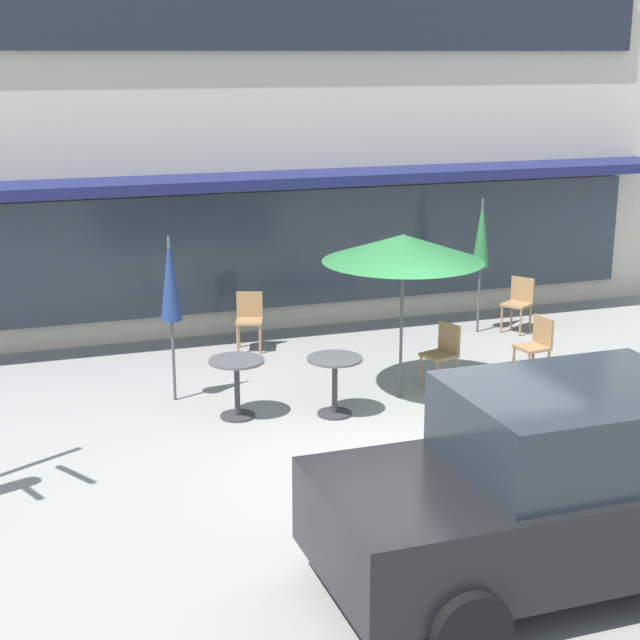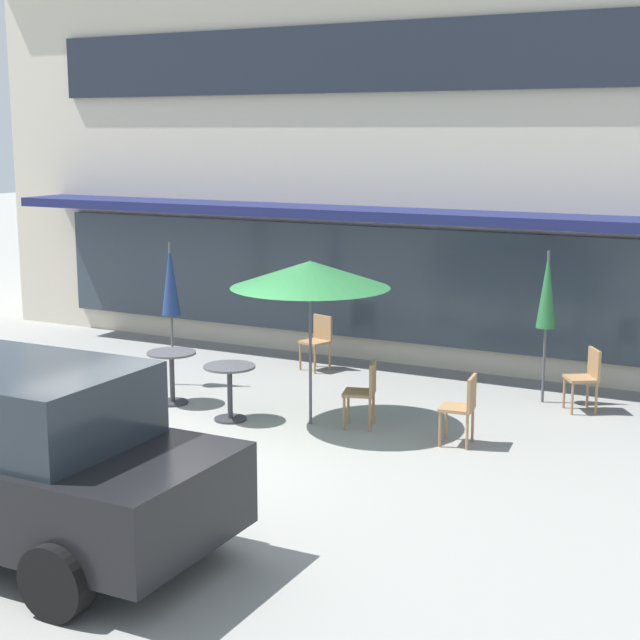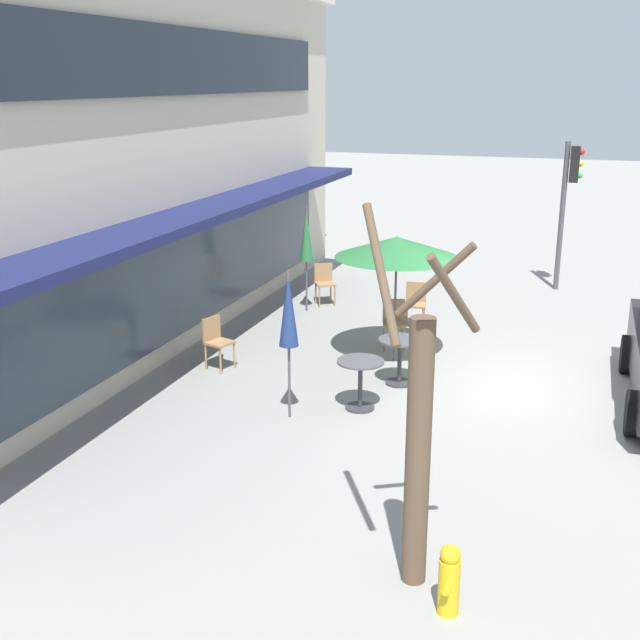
# 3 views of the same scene
# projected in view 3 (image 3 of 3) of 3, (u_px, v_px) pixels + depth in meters

# --- Properties ---
(ground_plane) EXTENTS (80.00, 80.00, 0.00)m
(ground_plane) POSITION_uv_depth(u_px,v_px,m) (522.00, 390.00, 12.72)
(ground_plane) COLOR gray
(cafe_table_near_wall) EXTENTS (0.70, 0.70, 0.76)m
(cafe_table_near_wall) POSITION_uv_depth(u_px,v_px,m) (400.00, 353.00, 12.83)
(cafe_table_near_wall) COLOR #333338
(cafe_table_near_wall) RESTS_ON ground
(cafe_table_streetside) EXTENTS (0.70, 0.70, 0.76)m
(cafe_table_streetside) POSITION_uv_depth(u_px,v_px,m) (360.00, 376.00, 11.85)
(cafe_table_streetside) COLOR #333338
(cafe_table_streetside) RESTS_ON ground
(patio_umbrella_green_folded) EXTENTS (2.10, 2.10, 2.20)m
(patio_umbrella_green_folded) POSITION_uv_depth(u_px,v_px,m) (397.00, 247.00, 13.45)
(patio_umbrella_green_folded) COLOR #4C4C51
(patio_umbrella_green_folded) RESTS_ON ground
(patio_umbrella_cream_folded) EXTENTS (0.28, 0.28, 2.20)m
(patio_umbrella_cream_folded) POSITION_uv_depth(u_px,v_px,m) (306.00, 235.00, 16.58)
(patio_umbrella_cream_folded) COLOR #4C4C51
(patio_umbrella_cream_folded) RESTS_ON ground
(patio_umbrella_corner_open) EXTENTS (0.28, 0.28, 2.20)m
(patio_umbrella_corner_open) POSITION_uv_depth(u_px,v_px,m) (288.00, 310.00, 11.23)
(patio_umbrella_corner_open) COLOR #4C4C51
(patio_umbrella_corner_open) RESTS_ON ground
(cafe_chair_0) EXTENTS (0.45, 0.45, 0.89)m
(cafe_chair_0) POSITION_uv_depth(u_px,v_px,m) (416.00, 301.00, 15.82)
(cafe_chair_0) COLOR #9E754C
(cafe_chair_0) RESTS_ON ground
(cafe_chair_1) EXTENTS (0.55, 0.55, 0.89)m
(cafe_chair_1) POSITION_uv_depth(u_px,v_px,m) (324.00, 281.00, 17.43)
(cafe_chair_1) COLOR #9E754C
(cafe_chair_1) RESTS_ON ground
(cafe_chair_2) EXTENTS (0.50, 0.50, 0.89)m
(cafe_chair_2) POSITION_uv_depth(u_px,v_px,m) (394.00, 320.00, 14.59)
(cafe_chair_2) COLOR #9E754C
(cafe_chair_2) RESTS_ON ground
(cafe_chair_3) EXTENTS (0.50, 0.50, 0.89)m
(cafe_chair_3) POSITION_uv_depth(u_px,v_px,m) (216.00, 339.00, 13.53)
(cafe_chair_3) COLOR #9E754C
(cafe_chair_3) RESTS_ON ground
(street_tree) EXTENTS (1.03, 1.12, 3.69)m
(street_tree) POSITION_uv_depth(u_px,v_px,m) (418.00, 435.00, 7.46)
(street_tree) COLOR brown
(street_tree) RESTS_ON ground
(traffic_light_pole) EXTENTS (0.26, 0.43, 3.40)m
(traffic_light_pole) POSITION_uv_depth(u_px,v_px,m) (568.00, 191.00, 18.14)
(traffic_light_pole) COLOR #47474C
(traffic_light_pole) RESTS_ON ground
(fire_hydrant) EXTENTS (0.36, 0.20, 0.71)m
(fire_hydrant) POSITION_uv_depth(u_px,v_px,m) (449.00, 579.00, 7.31)
(fire_hydrant) COLOR gold
(fire_hydrant) RESTS_ON ground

